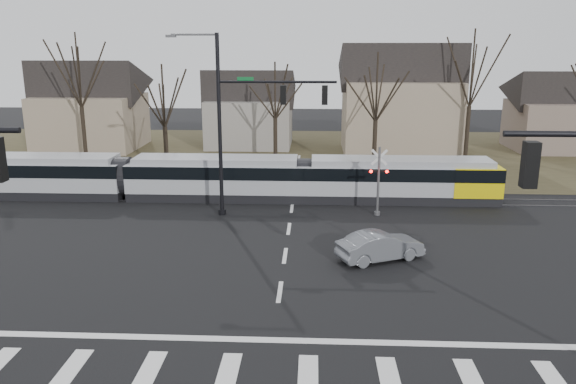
{
  "coord_description": "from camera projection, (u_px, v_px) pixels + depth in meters",
  "views": [
    {
      "loc": [
        1.3,
        -18.58,
        9.47
      ],
      "look_at": [
        0.0,
        9.0,
        2.3
      ],
      "focal_mm": 35.0,
      "sensor_mm": 36.0,
      "label": 1
    }
  ],
  "objects": [
    {
      "name": "ground",
      "position": [
        276.0,
        315.0,
        20.41
      ],
      "size": [
        140.0,
        140.0,
        0.0
      ],
      "primitive_type": "plane",
      "color": "black"
    },
    {
      "name": "tree_row",
      "position": [
        323.0,
        105.0,
        44.19
      ],
      "size": [
        59.2,
        7.2,
        10.0
      ],
      "color": "black",
      "rests_on": "ground"
    },
    {
      "name": "house_a",
      "position": [
        90.0,
        101.0,
        53.06
      ],
      "size": [
        9.72,
        8.64,
        8.6
      ],
      "color": "gray",
      "rests_on": "ground"
    },
    {
      "name": "grass_verge",
      "position": [
        300.0,
        153.0,
        51.34
      ],
      "size": [
        140.0,
        28.0,
        0.01
      ],
      "primitive_type": "cube",
      "color": "#38331E",
      "rests_on": "ground"
    },
    {
      "name": "stop_line",
      "position": [
        273.0,
        340.0,
        18.66
      ],
      "size": [
        28.0,
        0.35,
        0.01
      ],
      "primitive_type": "cube",
      "color": "silver",
      "rests_on": "ground"
    },
    {
      "name": "rail_crossing_signal",
      "position": [
        378.0,
        183.0,
        32.07
      ],
      "size": [
        1.08,
        0.36,
        4.0
      ],
      "color": "#59595B",
      "rests_on": "ground"
    },
    {
      "name": "lane_dashes",
      "position": [
        293.0,
        199.0,
        35.87
      ],
      "size": [
        0.18,
        30.0,
        0.01
      ],
      "color": "silver",
      "rests_on": "ground"
    },
    {
      "name": "crosswalk",
      "position": [
        267.0,
        378.0,
        16.54
      ],
      "size": [
        27.0,
        2.6,
        0.01
      ],
      "color": "silver",
      "rests_on": "ground"
    },
    {
      "name": "sedan",
      "position": [
        380.0,
        246.0,
        25.55
      ],
      "size": [
        4.42,
        5.07,
        1.32
      ],
      "primitive_type": "imported",
      "rotation": [
        0.0,
        0.0,
        2.0
      ],
      "color": "slate",
      "rests_on": "ground"
    },
    {
      "name": "house_b",
      "position": [
        250.0,
        105.0,
        54.44
      ],
      "size": [
        8.64,
        7.56,
        7.65
      ],
      "color": "gray",
      "rests_on": "ground"
    },
    {
      "name": "tram",
      "position": [
        214.0,
        176.0,
        35.73
      ],
      "size": [
        35.82,
        2.66,
        2.72
      ],
      "color": "gray",
      "rests_on": "ground"
    },
    {
      "name": "rail_pair",
      "position": [
        293.0,
        200.0,
        35.67
      ],
      "size": [
        90.0,
        1.52,
        0.06
      ],
      "color": "#59595E",
      "rests_on": "ground"
    },
    {
      "name": "house_c",
      "position": [
        400.0,
        95.0,
        50.59
      ],
      "size": [
        10.8,
        8.64,
        10.1
      ],
      "color": "gray",
      "rests_on": "ground"
    },
    {
      "name": "signal_pole_far",
      "position": [
        248.0,
        117.0,
        31.17
      ],
      "size": [
        9.28,
        0.44,
        10.2
      ],
      "color": "black",
      "rests_on": "ground"
    },
    {
      "name": "house_d",
      "position": [
        559.0,
        108.0,
        52.16
      ],
      "size": [
        8.64,
        7.56,
        7.65
      ],
      "color": "#6C5B4F",
      "rests_on": "ground"
    }
  ]
}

